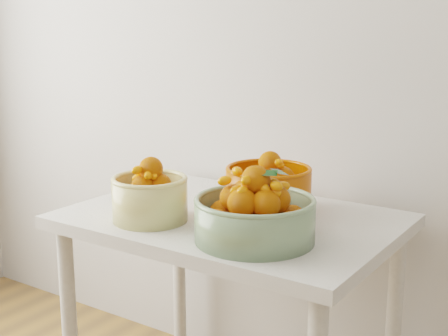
{
  "coord_description": "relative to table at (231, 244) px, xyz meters",
  "views": [
    {
      "loc": [
        0.76,
        0.04,
        1.32
      ],
      "look_at": [
        -0.23,
        1.52,
        0.92
      ],
      "focal_mm": 50.0,
      "sensor_mm": 36.0,
      "label": 1
    }
  ],
  "objects": [
    {
      "name": "bowl_green",
      "position": [
        0.18,
        -0.16,
        0.17
      ],
      "size": [
        0.37,
        0.37,
        0.21
      ],
      "rotation": [
        0.0,
        0.0,
        -0.11
      ],
      "color": "gray",
      "rests_on": "table"
    },
    {
      "name": "bowl_cream",
      "position": [
        -0.18,
        -0.18,
        0.17
      ],
      "size": [
        0.29,
        0.29,
        0.2
      ],
      "rotation": [
        0.0,
        0.0,
        -0.31
      ],
      "color": "#DECF84",
      "rests_on": "table"
    },
    {
      "name": "table",
      "position": [
        0.0,
        0.0,
        0.0
      ],
      "size": [
        1.0,
        0.7,
        0.75
      ],
      "color": "silver",
      "rests_on": "ground"
    },
    {
      "name": "bowl_orange",
      "position": [
        0.08,
        0.1,
        0.17
      ],
      "size": [
        0.34,
        0.34,
        0.19
      ],
      "rotation": [
        0.0,
        0.0,
        -0.29
      ],
      "color": "#C04001",
      "rests_on": "table"
    }
  ]
}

